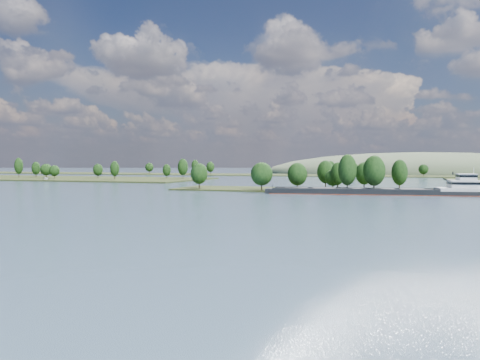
% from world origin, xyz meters
% --- Properties ---
extents(ground, '(1800.00, 1800.00, 0.00)m').
position_xyz_m(ground, '(0.00, 120.00, 0.00)').
color(ground, '#3E596B').
rests_on(ground, ground).
extents(tree_island, '(100.00, 32.00, 15.18)m').
position_xyz_m(tree_island, '(6.37, 178.46, 4.29)').
color(tree_island, '#242D14').
rests_on(tree_island, ground).
extents(left_bank, '(300.00, 80.00, 15.78)m').
position_xyz_m(left_bank, '(-229.28, 260.08, 0.95)').
color(left_bank, '#242D14').
rests_on(left_bank, ground).
extents(back_shoreline, '(900.00, 60.00, 15.84)m').
position_xyz_m(back_shoreline, '(8.26, 399.82, 0.70)').
color(back_shoreline, '#242D14').
rests_on(back_shoreline, ground).
extents(hill_west, '(320.00, 160.00, 44.00)m').
position_xyz_m(hill_west, '(60.00, 500.00, 0.00)').
color(hill_west, '#47563B').
rests_on(hill_west, ground).
extents(cargo_barge, '(77.47, 19.07, 10.40)m').
position_xyz_m(cargo_barge, '(36.54, 167.63, 1.31)').
color(cargo_barge, black).
rests_on(cargo_barge, ground).
extents(motorboat, '(6.47, 5.30, 2.39)m').
position_xyz_m(motorboat, '(-168.69, 229.96, 1.20)').
color(motorboat, silver).
rests_on(motorboat, ground).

